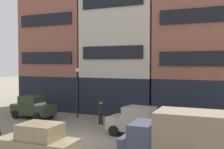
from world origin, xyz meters
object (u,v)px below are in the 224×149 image
Objects in this scene: delivery_truck_near at (177,140)px; sedan_dark at (137,121)px; sedan_parked_curb at (38,143)px; streetlamp_curbside at (77,86)px; pedestrian_officer at (101,111)px; fire_hydrant_curbside at (186,124)px; sedan_light at (33,107)px.

sedan_dark is at bearing 124.34° from delivery_truck_near.
streetlamp_curbside is at bearing 111.56° from sedan_parked_curb.
sedan_parked_curb is 8.36m from pedestrian_officer.
delivery_truck_near is 7.81m from fire_hydrant_curbside.
fire_hydrant_curbside is (-0.88, 7.70, -1.00)m from delivery_truck_near.
pedestrian_officer is at bearing -172.92° from fire_hydrant_curbside.
sedan_parked_curb is (-2.60, -6.31, 0.00)m from sedan_dark.
delivery_truck_near is at bearing 12.80° from sedan_parked_curb.
sedan_parked_curb is at bearing -167.20° from delivery_truck_near.
pedestrian_officer is 6.12m from fire_hydrant_curbside.
sedan_dark is 9.85m from sedan_light.
delivery_truck_near reaches higher than sedan_parked_curb.
pedestrian_officer is at bearing 2.21° from sedan_light.
pedestrian_officer is (-0.95, 8.30, 0.07)m from sedan_parked_curb.
delivery_truck_near reaches higher than pedestrian_officer.
sedan_dark and sedan_light have the same top height.
streetlamp_curbside is (3.22, 1.73, 1.76)m from sedan_light.
fire_hydrant_curbside is at bearing 47.54° from sedan_dark.
streetlamp_curbside is at bearing 28.29° from sedan_light.
sedan_parked_curb is 10.68m from streetlamp_curbside.
fire_hydrant_curbside is at bearing 4.63° from sedan_light.
delivery_truck_near is at bearing -40.59° from streetlamp_curbside.
sedan_dark reaches higher than pedestrian_officer.
streetlamp_curbside is at bearing 175.25° from fire_hydrant_curbside.
pedestrian_officer is at bearing 134.93° from delivery_truck_near.
sedan_parked_curb is (-5.98, -1.36, -0.51)m from delivery_truck_near.
delivery_truck_near is 1.14× the size of sedan_dark.
sedan_parked_curb is at bearing -48.67° from sedan_light.
sedan_light is at bearing -177.79° from pedestrian_officer.
sedan_light is 1.01× the size of sedan_parked_curb.
sedan_light reaches higher than pedestrian_officer.
delivery_truck_near reaches higher than fire_hydrant_curbside.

